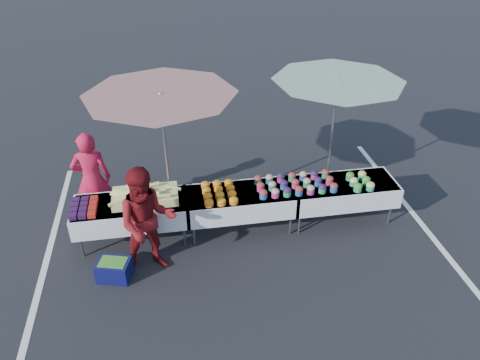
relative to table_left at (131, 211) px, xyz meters
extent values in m
plane|color=black|center=(1.80, 0.00, -0.58)|extent=(80.00, 80.00, 0.00)
cube|color=silver|center=(-1.40, 0.00, -0.58)|extent=(0.10, 5.00, 0.00)
cube|color=silver|center=(5.00, 0.00, -0.58)|extent=(0.10, 5.00, 0.00)
cube|color=white|center=(0.00, 0.00, 0.15)|extent=(1.80, 0.75, 0.04)
cube|color=white|center=(0.00, 0.00, -0.01)|extent=(1.86, 0.81, 0.36)
cylinder|color=slate|center=(-0.82, -0.29, -0.39)|extent=(0.04, 0.04, 0.39)
cylinder|color=slate|center=(-0.82, 0.29, -0.39)|extent=(0.04, 0.04, 0.39)
cylinder|color=slate|center=(0.82, -0.29, -0.39)|extent=(0.04, 0.04, 0.39)
cylinder|color=slate|center=(0.82, 0.29, -0.39)|extent=(0.04, 0.04, 0.39)
cube|color=white|center=(1.80, 0.00, 0.15)|extent=(1.80, 0.75, 0.04)
cube|color=white|center=(1.80, 0.00, -0.01)|extent=(1.86, 0.81, 0.36)
cylinder|color=slate|center=(0.98, -0.29, -0.39)|extent=(0.04, 0.04, 0.39)
cylinder|color=slate|center=(0.98, 0.29, -0.39)|extent=(0.04, 0.04, 0.39)
cylinder|color=slate|center=(2.62, -0.29, -0.39)|extent=(0.04, 0.04, 0.39)
cylinder|color=slate|center=(2.62, 0.29, -0.39)|extent=(0.04, 0.04, 0.39)
cube|color=white|center=(3.60, 0.00, 0.15)|extent=(1.80, 0.75, 0.04)
cube|color=white|center=(3.60, 0.00, -0.01)|extent=(1.86, 0.81, 0.36)
cylinder|color=slate|center=(2.78, -0.29, -0.39)|extent=(0.04, 0.04, 0.39)
cylinder|color=slate|center=(2.78, 0.29, -0.39)|extent=(0.04, 0.04, 0.39)
cylinder|color=slate|center=(4.42, -0.29, -0.39)|extent=(0.04, 0.04, 0.39)
cylinder|color=slate|center=(4.42, 0.29, -0.39)|extent=(0.04, 0.04, 0.39)
cube|color=black|center=(-0.85, -0.27, 0.21)|extent=(0.12, 0.12, 0.08)
cube|color=black|center=(-0.85, -0.13, 0.21)|extent=(0.12, 0.12, 0.08)
cube|color=black|center=(-0.85, 0.01, 0.21)|extent=(0.12, 0.12, 0.08)
cube|color=black|center=(-0.85, 0.15, 0.21)|extent=(0.12, 0.12, 0.08)
cube|color=black|center=(-0.71, -0.27, 0.21)|extent=(0.12, 0.12, 0.08)
cube|color=black|center=(-0.71, -0.13, 0.21)|extent=(0.12, 0.12, 0.08)
cube|color=black|center=(-0.71, 0.01, 0.21)|extent=(0.12, 0.12, 0.08)
cube|color=black|center=(-0.71, 0.15, 0.21)|extent=(0.12, 0.12, 0.08)
cube|color=maroon|center=(-0.57, -0.27, 0.21)|extent=(0.12, 0.12, 0.08)
cube|color=maroon|center=(-0.57, -0.13, 0.21)|extent=(0.12, 0.12, 0.08)
cube|color=maroon|center=(-0.57, 0.01, 0.21)|extent=(0.12, 0.12, 0.08)
cube|color=maroon|center=(-0.57, 0.15, 0.21)|extent=(0.12, 0.12, 0.08)
cube|color=#D7D56E|center=(0.25, 0.05, 0.24)|extent=(1.05, 0.55, 0.14)
cylinder|color=#D7D56E|center=(0.55, 0.20, 0.27)|extent=(0.27, 0.09, 0.10)
cylinder|color=#D7D56E|center=(-0.13, 0.10, 0.34)|extent=(0.27, 0.14, 0.07)
cylinder|color=#D7D56E|center=(0.36, -0.06, 0.38)|extent=(0.27, 0.14, 0.09)
cylinder|color=#D7D56E|center=(-0.17, 0.08, 0.28)|extent=(0.27, 0.15, 0.10)
cylinder|color=#D7D56E|center=(0.07, -0.01, 0.33)|extent=(0.27, 0.15, 0.08)
cylinder|color=#D7D56E|center=(0.21, 0.09, 0.36)|extent=(0.27, 0.10, 0.10)
cylinder|color=#D7D56E|center=(0.21, -0.03, 0.36)|extent=(0.27, 0.07, 0.08)
cylinder|color=#D7D56E|center=(0.12, -0.13, 0.31)|extent=(0.27, 0.14, 0.09)
cylinder|color=#D7D56E|center=(0.09, 0.25, 0.34)|extent=(0.27, 0.12, 0.08)
cylinder|color=#D7D56E|center=(0.71, 0.14, 0.29)|extent=(0.27, 0.16, 0.08)
cylinder|color=#D7D56E|center=(-0.06, 0.01, 0.34)|extent=(0.27, 0.11, 0.07)
cylinder|color=#D7D56E|center=(0.16, -0.18, 0.27)|extent=(0.27, 0.10, 0.07)
cylinder|color=#D7D56E|center=(0.36, 0.19, 0.35)|extent=(0.27, 0.12, 0.08)
cylinder|color=#D7D56E|center=(-0.18, -0.17, 0.31)|extent=(0.27, 0.15, 0.08)
cylinder|color=#D7D56E|center=(-0.09, 0.09, 0.36)|extent=(0.27, 0.10, 0.08)
cylinder|color=#D7D56E|center=(0.46, 0.00, 0.32)|extent=(0.27, 0.16, 0.10)
cylinder|color=#D7D56E|center=(-0.03, -0.02, 0.38)|extent=(0.27, 0.12, 0.09)
cylinder|color=#D7D56E|center=(0.52, -0.18, 0.37)|extent=(0.27, 0.09, 0.07)
cylinder|color=#D7D56E|center=(0.58, -0.15, 0.30)|extent=(0.27, 0.10, 0.09)
cube|color=white|center=(0.30, -0.30, 0.19)|extent=(0.30, 0.25, 0.05)
cylinder|color=orange|center=(1.25, -0.28, 0.19)|extent=(0.15, 0.15, 0.05)
ellipsoid|color=#D1680B|center=(1.25, -0.28, 0.23)|extent=(0.15, 0.15, 0.08)
cylinder|color=orange|center=(1.25, -0.10, 0.19)|extent=(0.15, 0.15, 0.05)
ellipsoid|color=#D1680B|center=(1.25, -0.10, 0.23)|extent=(0.15, 0.15, 0.08)
cylinder|color=orange|center=(1.25, 0.08, 0.19)|extent=(0.15, 0.15, 0.05)
ellipsoid|color=#D1680B|center=(1.25, 0.08, 0.23)|extent=(0.15, 0.15, 0.08)
cylinder|color=orange|center=(1.25, 0.26, 0.19)|extent=(0.15, 0.15, 0.05)
ellipsoid|color=#D1680B|center=(1.25, 0.26, 0.23)|extent=(0.15, 0.15, 0.08)
cylinder|color=orange|center=(1.45, -0.28, 0.19)|extent=(0.15, 0.15, 0.05)
ellipsoid|color=#D1680B|center=(1.45, -0.28, 0.23)|extent=(0.15, 0.15, 0.08)
cylinder|color=orange|center=(1.45, -0.10, 0.19)|extent=(0.15, 0.15, 0.05)
ellipsoid|color=#D1680B|center=(1.45, -0.10, 0.23)|extent=(0.15, 0.15, 0.08)
cylinder|color=orange|center=(1.45, 0.08, 0.19)|extent=(0.15, 0.15, 0.05)
ellipsoid|color=#D1680B|center=(1.45, 0.08, 0.23)|extent=(0.15, 0.15, 0.08)
cylinder|color=orange|center=(1.45, 0.26, 0.19)|extent=(0.15, 0.15, 0.05)
ellipsoid|color=#D1680B|center=(1.45, 0.26, 0.23)|extent=(0.15, 0.15, 0.08)
cylinder|color=orange|center=(1.65, -0.28, 0.19)|extent=(0.15, 0.15, 0.05)
ellipsoid|color=#D1680B|center=(1.65, -0.28, 0.23)|extent=(0.15, 0.15, 0.08)
cylinder|color=orange|center=(1.65, -0.10, 0.19)|extent=(0.15, 0.15, 0.05)
ellipsoid|color=#D1680B|center=(1.65, -0.10, 0.23)|extent=(0.15, 0.15, 0.08)
cylinder|color=orange|center=(1.65, 0.08, 0.19)|extent=(0.15, 0.15, 0.05)
ellipsoid|color=#D1680B|center=(1.65, 0.08, 0.23)|extent=(0.15, 0.15, 0.08)
cylinder|color=orange|center=(1.65, 0.26, 0.19)|extent=(0.15, 0.15, 0.05)
ellipsoid|color=#D1680B|center=(1.65, 0.26, 0.23)|extent=(0.15, 0.15, 0.08)
cylinder|color=#224CA2|center=(2.15, -0.22, 0.22)|extent=(0.13, 0.13, 0.10)
ellipsoid|color=maroon|center=(2.15, -0.22, 0.28)|extent=(0.14, 0.14, 0.10)
cylinder|color=#B6277A|center=(2.15, 0.00, 0.22)|extent=(0.13, 0.13, 0.10)
ellipsoid|color=maroon|center=(2.15, 0.00, 0.28)|extent=(0.14, 0.14, 0.10)
cylinder|color=#228B5A|center=(2.15, 0.22, 0.22)|extent=(0.13, 0.13, 0.10)
ellipsoid|color=maroon|center=(2.15, 0.22, 0.28)|extent=(0.14, 0.14, 0.10)
cylinder|color=#B6277A|center=(2.35, -0.22, 0.22)|extent=(0.13, 0.13, 0.10)
ellipsoid|color=#A87951|center=(2.35, -0.22, 0.28)|extent=(0.14, 0.14, 0.10)
cylinder|color=#228B5A|center=(2.35, 0.00, 0.22)|extent=(0.13, 0.13, 0.10)
ellipsoid|color=#A87951|center=(2.35, 0.00, 0.28)|extent=(0.14, 0.14, 0.10)
cylinder|color=#224CA2|center=(2.35, 0.22, 0.22)|extent=(0.13, 0.13, 0.10)
ellipsoid|color=#A87951|center=(2.35, 0.22, 0.28)|extent=(0.14, 0.14, 0.10)
cylinder|color=#228B5A|center=(2.55, -0.22, 0.22)|extent=(0.13, 0.13, 0.10)
ellipsoid|color=#2B1332|center=(2.55, -0.22, 0.28)|extent=(0.14, 0.14, 0.10)
cylinder|color=#224CA2|center=(2.55, 0.00, 0.22)|extent=(0.13, 0.13, 0.10)
ellipsoid|color=#2B1332|center=(2.55, 0.00, 0.28)|extent=(0.14, 0.14, 0.10)
cylinder|color=#B6277A|center=(2.55, 0.22, 0.22)|extent=(0.13, 0.13, 0.10)
ellipsoid|color=#2B1332|center=(2.55, 0.22, 0.28)|extent=(0.14, 0.14, 0.10)
cylinder|color=#224CA2|center=(2.75, -0.22, 0.22)|extent=(0.13, 0.13, 0.10)
ellipsoid|color=maroon|center=(2.75, -0.22, 0.28)|extent=(0.14, 0.14, 0.10)
cylinder|color=#B6277A|center=(2.75, 0.00, 0.22)|extent=(0.13, 0.13, 0.10)
ellipsoid|color=maroon|center=(2.75, 0.00, 0.28)|extent=(0.14, 0.14, 0.10)
cylinder|color=#228B5A|center=(2.75, 0.22, 0.22)|extent=(0.13, 0.13, 0.10)
ellipsoid|color=maroon|center=(2.75, 0.22, 0.28)|extent=(0.14, 0.14, 0.10)
cylinder|color=#B6277A|center=(2.95, -0.22, 0.22)|extent=(0.13, 0.13, 0.10)
ellipsoid|color=#A87951|center=(2.95, -0.22, 0.28)|extent=(0.14, 0.14, 0.10)
cylinder|color=#228B5A|center=(2.95, 0.00, 0.22)|extent=(0.13, 0.13, 0.10)
ellipsoid|color=#A87951|center=(2.95, 0.00, 0.28)|extent=(0.14, 0.14, 0.10)
cylinder|color=#224CA2|center=(2.95, 0.22, 0.22)|extent=(0.13, 0.13, 0.10)
ellipsoid|color=#A87951|center=(2.95, 0.22, 0.28)|extent=(0.14, 0.14, 0.10)
cylinder|color=#228B5A|center=(3.15, -0.22, 0.22)|extent=(0.13, 0.13, 0.10)
ellipsoid|color=#2B1332|center=(3.15, -0.22, 0.28)|extent=(0.14, 0.14, 0.10)
cylinder|color=#224CA2|center=(3.15, 0.00, 0.22)|extent=(0.13, 0.13, 0.10)
ellipsoid|color=#2B1332|center=(3.15, 0.00, 0.28)|extent=(0.14, 0.14, 0.10)
cylinder|color=#B6277A|center=(3.15, 0.22, 0.22)|extent=(0.13, 0.13, 0.10)
ellipsoid|color=#2B1332|center=(3.15, 0.22, 0.28)|extent=(0.14, 0.14, 0.10)
cylinder|color=#224CA2|center=(3.35, -0.22, 0.22)|extent=(0.13, 0.13, 0.10)
ellipsoid|color=maroon|center=(3.35, -0.22, 0.28)|extent=(0.14, 0.14, 0.10)
cylinder|color=#B6277A|center=(3.35, 0.00, 0.22)|extent=(0.13, 0.13, 0.10)
ellipsoid|color=maroon|center=(3.35, 0.00, 0.28)|extent=(0.14, 0.14, 0.10)
cylinder|color=#228B5A|center=(3.35, 0.22, 0.22)|extent=(0.13, 0.13, 0.10)
ellipsoid|color=maroon|center=(3.35, 0.22, 0.28)|extent=(0.14, 0.14, 0.10)
cylinder|color=#228B5A|center=(3.75, -0.28, 0.21)|extent=(0.14, 0.14, 0.08)
ellipsoid|color=#2E731E|center=(3.75, -0.28, 0.26)|extent=(0.14, 0.14, 0.11)
cylinder|color=#228B5A|center=(3.75, -0.10, 0.21)|extent=(0.14, 0.14, 0.08)
ellipsoid|color=tan|center=(3.75, -0.10, 0.26)|extent=(0.14, 0.14, 0.11)
cylinder|color=#228B5A|center=(3.75, 0.08, 0.21)|extent=(0.14, 0.14, 0.08)
ellipsoid|color=#2E731E|center=(3.75, 0.08, 0.26)|extent=(0.14, 0.14, 0.11)
cylinder|color=#228B5A|center=(3.97, -0.28, 0.21)|extent=(0.14, 0.14, 0.08)
ellipsoid|color=tan|center=(3.97, -0.28, 0.26)|extent=(0.14, 0.14, 0.11)
cylinder|color=#228B5A|center=(3.97, -0.10, 0.21)|extent=(0.14, 0.14, 0.08)
ellipsoid|color=#2E731E|center=(3.97, -0.10, 0.26)|extent=(0.14, 0.14, 0.11)
cylinder|color=#228B5A|center=(3.97, 0.08, 0.21)|extent=(0.14, 0.14, 0.08)
ellipsoid|color=tan|center=(3.97, 0.08, 0.26)|extent=(0.14, 0.14, 0.11)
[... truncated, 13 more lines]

